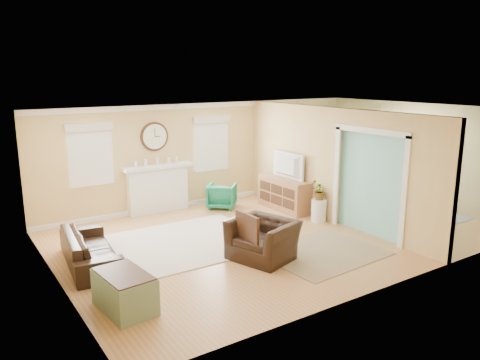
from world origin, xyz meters
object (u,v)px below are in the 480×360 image
credenza (285,194)px  eames_chair (263,239)px  green_chair (222,196)px  dining_table (396,200)px  sofa (90,249)px

credenza → eames_chair: bearing=-135.7°
green_chair → dining_table: (3.36, -2.69, -0.01)m
eames_chair → green_chair: 3.45m
sofa → green_chair: 4.23m
eames_chair → dining_table: (4.46, 0.58, -0.06)m
sofa → eames_chair: 3.09m
eames_chair → credenza: credenza is taller
eames_chair → sofa: bearing=-136.0°
eames_chair → dining_table: eames_chair is taller
credenza → dining_table: size_ratio=0.92×
sofa → credenza: bearing=-74.5°
dining_table → green_chair: bearing=63.1°
eames_chair → credenza: (2.34, 2.28, 0.04)m
sofa → credenza: (5.06, 0.83, 0.10)m
eames_chair → green_chair: bearing=143.5°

